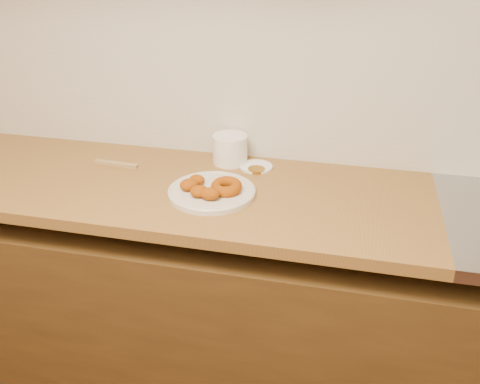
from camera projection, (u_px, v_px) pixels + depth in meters
The scene contains 11 objects.
wall_back at pixel (300, 37), 1.73m from camera, with size 4.00×0.02×2.70m, color tan.
base_cabinet at pixel (276, 315), 1.91m from camera, with size 3.60×0.60×0.77m, color #4F3415.
butcher_block at pixel (101, 181), 1.81m from camera, with size 2.30×0.62×0.04m, color olive.
backsplash at pixel (298, 81), 1.79m from camera, with size 3.60×0.02×0.60m, color beige.
donut_plate at pixel (212, 192), 1.67m from camera, with size 0.29×0.29×0.02m, color beige.
ring_donut at pixel (226, 187), 1.65m from camera, with size 0.10×0.10×0.04m, color #983C01.
fried_dough_chunks at pixel (199, 188), 1.64m from camera, with size 0.16×0.15×0.04m.
plastic_tub at pixel (230, 149), 1.87m from camera, with size 0.13×0.13×0.11m, color white.
tub_lid at pixel (256, 167), 1.86m from camera, with size 0.12×0.12×0.01m, color white.
brass_jar_lid at pixel (256, 170), 1.83m from camera, with size 0.06×0.06×0.01m, color #A07420.
wooden_utensil at pixel (116, 164), 1.87m from camera, with size 0.17×0.02×0.01m, color #997C4E.
Camera 1 is at (0.20, 0.22, 1.68)m, focal length 38.00 mm.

